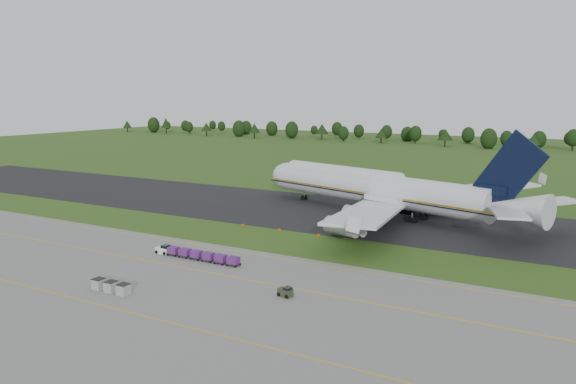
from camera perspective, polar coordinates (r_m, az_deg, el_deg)
The scene contains 10 objects.
ground at distance 106.61m, azimuth -0.88°, elevation -5.00°, with size 600.00×600.00×0.00m, color #2C4D17.
apron at distance 80.34m, azimuth -13.31°, elevation -10.28°, with size 300.00×52.00×0.06m, color slate.
taxiway at distance 130.92m, azimuth 5.27°, elevation -2.22°, with size 300.00×40.00×0.08m, color black.
apron_markings at distance 85.31m, azimuth -10.10°, elevation -8.94°, with size 300.00×30.20×0.01m.
tree_line at distance 314.06m, azimuth 19.62°, elevation 5.36°, with size 528.84×21.72×11.40m.
aircraft at distance 130.99m, azimuth 9.22°, elevation 0.34°, with size 74.63×69.54×20.97m.
baggage_train at distance 96.04m, azimuth -9.42°, elevation -6.27°, with size 17.10×1.55×1.49m.
utility_cart at distance 78.03m, azimuth -0.27°, elevation -10.18°, with size 2.13×1.48×1.08m.
uld_row at distance 83.41m, azimuth -17.55°, elevation -9.14°, with size 6.35×1.55×1.54m.
edge_markers at distance 113.69m, azimuth -0.86°, elevation -3.92°, with size 18.11×0.30×0.60m.
Camera 1 is at (51.64, -89.18, 27.29)m, focal length 35.00 mm.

